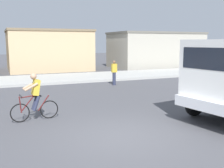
% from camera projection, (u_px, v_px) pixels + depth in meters
% --- Properties ---
extents(ground_plane, '(120.00, 120.00, 0.00)m').
position_uv_depth(ground_plane, '(121.00, 137.00, 8.12)').
color(ground_plane, '#4C4C51').
extents(sidewalk_far, '(80.00, 5.00, 0.16)m').
position_uv_depth(sidewalk_far, '(47.00, 79.00, 20.20)').
color(sidewalk_far, '#ADADA8').
rests_on(sidewalk_far, ground).
extents(cyclist, '(1.72, 0.52, 1.72)m').
position_uv_depth(cyclist, '(35.00, 97.00, 9.71)').
color(cyclist, black).
rests_on(cyclist, ground).
extents(pedestrian_near_kerb, '(0.34, 0.22, 1.62)m').
position_uv_depth(pedestrian_near_kerb, '(114.00, 72.00, 17.76)').
color(pedestrian_near_kerb, '#2D334C').
rests_on(pedestrian_near_kerb, ground).
extents(building_mid_block, '(7.96, 7.89, 4.02)m').
position_uv_depth(building_mid_block, '(48.00, 50.00, 27.98)').
color(building_mid_block, '#D1B284').
rests_on(building_mid_block, ground).
extents(building_corner_right, '(9.86, 5.75, 3.89)m').
position_uv_depth(building_corner_right, '(155.00, 50.00, 30.42)').
color(building_corner_right, '#B2AD9E').
rests_on(building_corner_right, ground).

